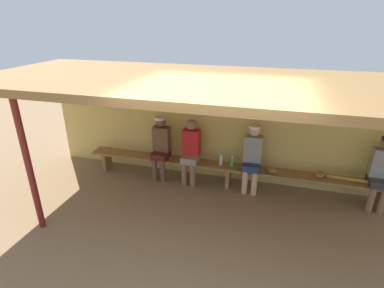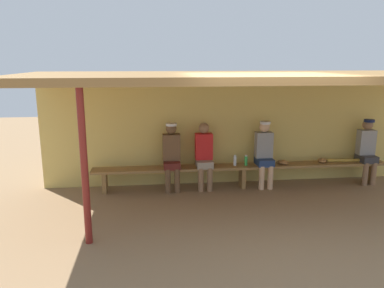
% 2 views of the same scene
% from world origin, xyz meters
% --- Properties ---
extents(ground_plane, '(24.00, 24.00, 0.00)m').
position_xyz_m(ground_plane, '(0.00, 0.00, 0.00)').
color(ground_plane, '#8C6D4C').
extents(back_wall, '(8.00, 0.20, 2.20)m').
position_xyz_m(back_wall, '(0.00, 2.00, 1.10)').
color(back_wall, '#D8BC60').
rests_on(back_wall, ground).
extents(dugout_roof, '(8.00, 2.80, 0.12)m').
position_xyz_m(dugout_roof, '(0.00, 0.70, 2.26)').
color(dugout_roof, olive).
rests_on(dugout_roof, back_wall).
extents(support_post, '(0.10, 0.10, 2.20)m').
position_xyz_m(support_post, '(-2.74, -0.55, 1.10)').
color(support_post, maroon).
rests_on(support_post, ground).
extents(bench, '(6.00, 0.36, 0.46)m').
position_xyz_m(bench, '(0.00, 1.55, 0.39)').
color(bench, olive).
rests_on(bench, ground).
extents(player_shirtless_tan, '(0.34, 0.42, 1.34)m').
position_xyz_m(player_shirtless_tan, '(-0.79, 1.55, 0.73)').
color(player_shirtless_tan, gray).
rests_on(player_shirtless_tan, ground).
extents(player_in_blue, '(0.34, 0.42, 1.34)m').
position_xyz_m(player_in_blue, '(0.44, 1.55, 0.75)').
color(player_in_blue, navy).
rests_on(player_in_blue, ground).
extents(player_in_white, '(0.34, 0.42, 1.34)m').
position_xyz_m(player_in_white, '(2.64, 1.55, 0.75)').
color(player_in_white, '#333338').
rests_on(player_in_white, ground).
extents(player_in_red, '(0.34, 0.42, 1.34)m').
position_xyz_m(player_in_red, '(-1.43, 1.55, 0.75)').
color(player_in_red, '#591E19').
rests_on(player_in_red, ground).
extents(water_bottle_blue, '(0.06, 0.06, 0.22)m').
position_xyz_m(water_bottle_blue, '(-0.16, 1.55, 0.56)').
color(water_bottle_blue, silver).
rests_on(water_bottle_blue, bench).
extents(water_bottle_orange, '(0.06, 0.06, 0.21)m').
position_xyz_m(water_bottle_orange, '(0.06, 1.54, 0.56)').
color(water_bottle_orange, green).
rests_on(water_bottle_orange, bench).
extents(baseball_glove_tan, '(0.28, 0.29, 0.09)m').
position_xyz_m(baseball_glove_tan, '(0.83, 1.52, 0.51)').
color(baseball_glove_tan, olive).
rests_on(baseball_glove_tan, bench).
extents(baseball_glove_dark_brown, '(0.27, 0.29, 0.09)m').
position_xyz_m(baseball_glove_dark_brown, '(1.69, 1.58, 0.51)').
color(baseball_glove_dark_brown, olive).
rests_on(baseball_glove_dark_brown, bench).
extents(baseball_bat, '(0.88, 0.13, 0.07)m').
position_xyz_m(baseball_bat, '(2.24, 1.55, 0.49)').
color(baseball_bat, '#B28C33').
rests_on(baseball_bat, bench).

